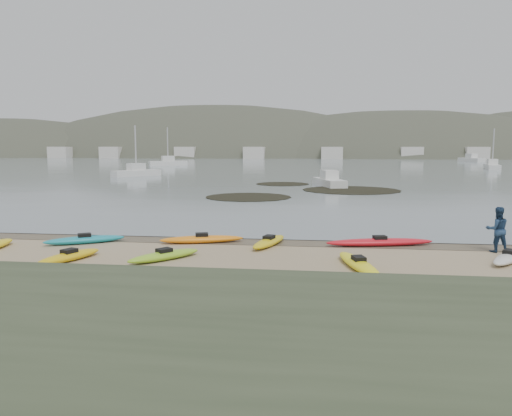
# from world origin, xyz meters

# --- Properties ---
(ground) EXTENTS (600.00, 600.00, 0.00)m
(ground) POSITION_xyz_m (0.00, 0.00, 0.00)
(ground) COLOR tan
(ground) RESTS_ON ground
(wet_sand) EXTENTS (60.00, 60.00, 0.00)m
(wet_sand) POSITION_xyz_m (0.00, -0.30, 0.00)
(wet_sand) COLOR brown
(wet_sand) RESTS_ON ground
(water) EXTENTS (1200.00, 1200.00, 0.00)m
(water) POSITION_xyz_m (0.00, 300.00, 0.01)
(water) COLOR slate
(water) RESTS_ON ground
(kayaks) EXTENTS (22.66, 7.32, 0.34)m
(kayaks) POSITION_xyz_m (-0.66, -2.91, 0.17)
(kayaks) COLOR yellow
(kayaks) RESTS_ON ground
(person_east) EXTENTS (0.94, 0.75, 1.90)m
(person_east) POSITION_xyz_m (10.27, -1.48, 0.95)
(person_east) COLOR navy
(person_east) RESTS_ON ground
(kelp_mats) EXTENTS (17.58, 21.62, 0.04)m
(kelp_mats) POSITION_xyz_m (1.87, 25.87, 0.03)
(kelp_mats) COLOR black
(kelp_mats) RESTS_ON water
(moored_boats) EXTENTS (80.97, 96.46, 1.21)m
(moored_boats) POSITION_xyz_m (8.08, 79.67, 0.55)
(moored_boats) COLOR silver
(moored_boats) RESTS_ON ground
(far_hills) EXTENTS (550.00, 135.00, 80.00)m
(far_hills) POSITION_xyz_m (39.38, 193.97, -15.93)
(far_hills) COLOR #384235
(far_hills) RESTS_ON ground
(far_town) EXTENTS (199.00, 5.00, 4.00)m
(far_town) POSITION_xyz_m (6.00, 145.00, 2.00)
(far_town) COLOR beige
(far_town) RESTS_ON ground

